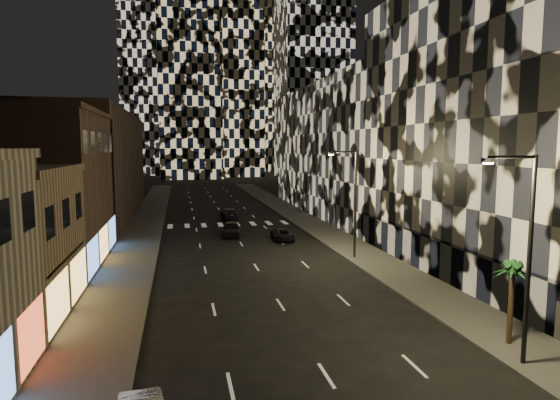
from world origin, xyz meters
name	(u,v)px	position (x,y,z in m)	size (l,w,h in m)	color
sidewalk_left	(144,227)	(-10.00, 50.00, 0.07)	(4.00, 120.00, 0.15)	#47443F
sidewalk_right	(307,221)	(10.00, 50.00, 0.07)	(4.00, 120.00, 0.15)	#47443F
curb_left	(162,226)	(-7.90, 50.00, 0.07)	(0.20, 120.00, 0.15)	#4C4C47
curb_right	(291,222)	(7.90, 50.00, 0.07)	(0.20, 120.00, 0.15)	#4C4C47
retail_brown	(35,191)	(-17.00, 33.50, 6.00)	(10.00, 15.00, 12.00)	#51392D
retail_filler_left	(94,165)	(-17.00, 60.00, 7.00)	(10.00, 40.00, 14.00)	#51392D
midrise_right	(525,127)	(20.00, 24.50, 11.00)	(16.00, 25.00, 22.00)	#232326
midrise_base	(428,254)	(12.30, 24.50, 1.50)	(0.60, 25.00, 3.00)	#383838
midrise_filler_right	(362,150)	(20.00, 57.00, 9.00)	(16.00, 40.00, 18.00)	#232326
tower_right_mid	(313,12)	(35.00, 135.00, 50.00)	(20.00, 20.00, 100.00)	black
tower_center_low	(188,18)	(-2.00, 140.00, 47.50)	(18.00, 18.00, 95.00)	black
streetlight_near	(525,245)	(8.35, 10.00, 5.35)	(2.55, 0.25, 9.00)	black
streetlight_far	(353,196)	(8.35, 30.00, 5.35)	(2.55, 0.25, 9.00)	black
car_dark_midlane	(231,229)	(-0.50, 42.32, 0.78)	(1.85, 4.60, 1.57)	black
car_dark_oncoming	(229,214)	(0.50, 54.17, 0.72)	(2.02, 4.97, 1.44)	black
car_dark_rightlane	(282,235)	(4.31, 38.87, 0.56)	(1.87, 4.06, 1.13)	black
palm_tree	(512,275)	(9.41, 11.94, 3.46)	(2.04, 2.04, 4.02)	#47331E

